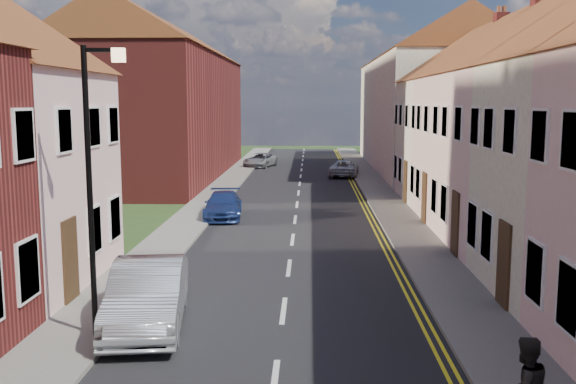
{
  "coord_description": "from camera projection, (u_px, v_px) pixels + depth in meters",
  "views": [
    {
      "loc": [
        0.62,
        7.13,
        5.01
      ],
      "look_at": [
        -0.12,
        28.52,
        1.98
      ],
      "focal_mm": 40.0,
      "sensor_mm": 36.0,
      "label": 1
    }
  ],
  "objects": [
    {
      "name": "road",
      "position": [
        293.0,
        240.0,
        23.35
      ],
      "size": [
        7.0,
        90.0,
        0.02
      ],
      "primitive_type": "cube",
      "color": "black",
      "rests_on": "ground"
    },
    {
      "name": "car_far",
      "position": [
        223.0,
        205.0,
        27.72
      ],
      "size": [
        1.85,
        3.94,
        1.11
      ],
      "primitive_type": "imported",
      "rotation": [
        0.0,
        0.0,
        0.08
      ],
      "color": "navy",
      "rests_on": "ground"
    },
    {
      "name": "block_right_far",
      "position": [
        428.0,
        98.0,
        47.04
      ],
      "size": [
        8.3,
        24.2,
        10.5
      ],
      "color": "white",
      "rests_on": "ground"
    },
    {
      "name": "cottage_r_white_far",
      "position": [
        519.0,
        114.0,
        26.66
      ],
      "size": [
        8.3,
        5.2,
        9.0
      ],
      "color": "beige",
      "rests_on": "ground"
    },
    {
      "name": "block_left_far",
      "position": [
        161.0,
        97.0,
        42.72
      ],
      "size": [
        8.3,
        24.2,
        10.5
      ],
      "color": "maroon",
      "rests_on": "ground"
    },
    {
      "name": "pavement_left",
      "position": [
        173.0,
        238.0,
        23.49
      ],
      "size": [
        1.8,
        90.0,
        0.12
      ],
      "primitive_type": "cube",
      "color": "gray",
      "rests_on": "ground"
    },
    {
      "name": "car_mid",
      "position": [
        148.0,
        295.0,
        14.3
      ],
      "size": [
        2.13,
        4.6,
        1.46
      ],
      "primitive_type": "imported",
      "rotation": [
        0.0,
        0.0,
        0.13
      ],
      "color": "#ABADB3",
      "rests_on": "ground"
    },
    {
      "name": "cottage_r_cream_far",
      "position": [
        484.0,
        112.0,
        32.01
      ],
      "size": [
        8.3,
        6.0,
        9.0
      ],
      "color": "white",
      "rests_on": "ground"
    },
    {
      "name": "car_distant",
      "position": [
        260.0,
        160.0,
        49.27
      ],
      "size": [
        2.71,
        4.18,
        1.07
      ],
      "primitive_type": "imported",
      "rotation": [
        0.0,
        0.0,
        -0.26
      ],
      "color": "#97999E",
      "rests_on": "ground"
    },
    {
      "name": "pavement_right",
      "position": [
        414.0,
        239.0,
        23.2
      ],
      "size": [
        1.8,
        90.0,
        0.12
      ],
      "primitive_type": "cube",
      "color": "gray",
      "rests_on": "ground"
    },
    {
      "name": "lamppost",
      "position": [
        93.0,
        174.0,
        13.09
      ],
      "size": [
        0.88,
        0.15,
        6.0
      ],
      "color": "black",
      "rests_on": "pavement_left"
    },
    {
      "name": "cottage_r_pink",
      "position": [
        571.0,
        118.0,
        21.32
      ],
      "size": [
        8.3,
        6.0,
        9.0
      ],
      "color": "beige",
      "rests_on": "ground"
    },
    {
      "name": "car_distant_b",
      "position": [
        344.0,
        168.0,
        42.97
      ],
      "size": [
        2.29,
        4.18,
        1.11
      ],
      "primitive_type": "imported",
      "rotation": [
        0.0,
        0.0,
        3.03
      ],
      "color": "#B3B6BC",
      "rests_on": "ground"
    }
  ]
}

